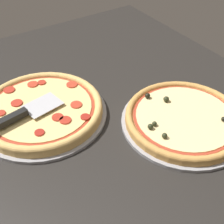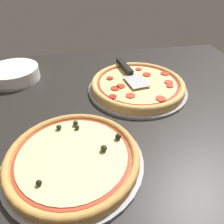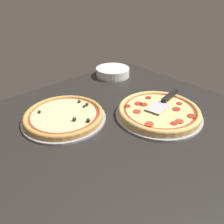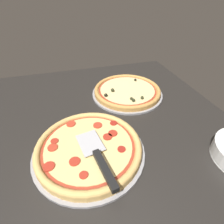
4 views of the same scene
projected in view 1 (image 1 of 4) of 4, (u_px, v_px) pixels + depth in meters
The scene contains 6 objects.
ground_plane at pixel (91, 110), 102.96cm from camera, with size 124.16×120.00×3.60cm, color black.
pizza_pan_front at pixel (43, 114), 97.82cm from camera, with size 40.27×40.27×1.00cm, color #939399.
pizza_front at pixel (42, 109), 96.40cm from camera, with size 37.85×37.85×3.34cm.
pizza_pan_back at pixel (184, 122), 94.83cm from camera, with size 38.03×38.03×1.00cm, color #939399.
pizza_back at pixel (184, 118), 93.59cm from camera, with size 35.75×35.75×3.96cm.
serving_spatula at pixel (13, 118), 89.39cm from camera, with size 9.45×26.23×2.00cm.
Camera 1 is at (69.81, -37.11, 64.53)cm, focal length 50.00 mm.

